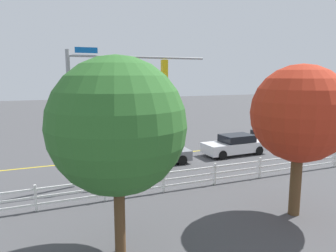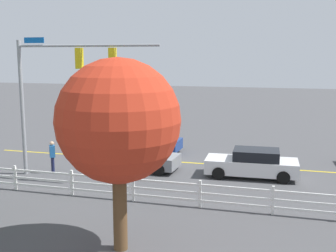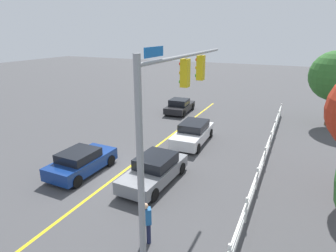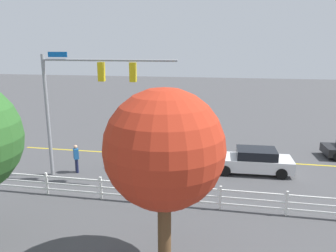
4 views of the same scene
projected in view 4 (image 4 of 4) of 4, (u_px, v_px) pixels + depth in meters
ground_plane at (158, 155)px, 22.52m from camera, size 120.00×120.00×0.00m
lane_center_stripe at (217, 159)px, 21.80m from camera, size 28.00×0.16×0.01m
signal_assembly at (81, 91)px, 17.62m from camera, size 7.47×0.38×7.03m
car_0 at (152, 156)px, 20.33m from camera, size 4.51×2.08×1.40m
car_2 at (155, 138)px, 24.39m from camera, size 4.06×2.01×1.34m
car_3 at (253, 161)px, 19.35m from camera, size 4.67×2.03×1.45m
pedestrian at (76, 157)px, 19.29m from camera, size 0.44×0.48×1.69m
white_rail_fence at (189, 195)px, 15.16m from camera, size 26.10×0.10×1.15m
tree_2 at (164, 150)px, 10.21m from camera, size 3.86×3.86×6.11m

